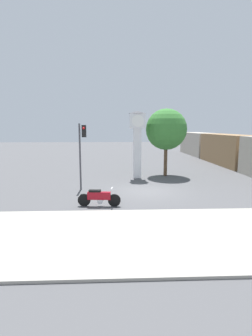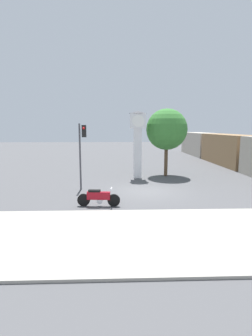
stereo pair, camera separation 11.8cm
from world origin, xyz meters
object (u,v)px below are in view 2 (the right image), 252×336
object	(u,v)px
motorcycle	(99,197)
freight_train	(228,149)
traffic_light	(82,145)
clock_tower	(138,134)
street_tree	(167,130)

from	to	relation	value
motorcycle	freight_train	size ratio (longest dim) A/B	0.07
traffic_light	clock_tower	bearing A→B (deg)	45.47
clock_tower	street_tree	xyz separation A→B (m)	(2.56, 0.84, 0.37)
clock_tower	freight_train	world-z (taller)	clock_tower
freight_train	traffic_light	distance (m)	19.34
clock_tower	freight_train	xyz separation A→B (m)	(11.07, 7.90, -1.94)
clock_tower	traffic_light	xyz separation A→B (m)	(-4.04, -4.11, -0.60)
motorcycle	clock_tower	xyz separation A→B (m)	(2.72, 8.03, 3.15)
motorcycle	freight_train	bearing A→B (deg)	53.78
clock_tower	freight_train	size ratio (longest dim) A/B	0.17
clock_tower	traffic_light	distance (m)	5.79
street_tree	motorcycle	bearing A→B (deg)	-120.71
motorcycle	clock_tower	distance (m)	9.05
clock_tower	street_tree	size ratio (longest dim) A/B	0.95
freight_train	street_tree	bearing A→B (deg)	-140.31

